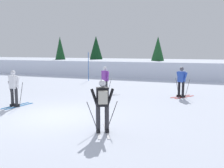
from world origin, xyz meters
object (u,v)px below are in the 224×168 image
conifer_far_right (158,53)px  conifer_far_centre (60,52)px  skier_black (102,104)px  trail_marker_pole (88,67)px  skier_white (14,87)px  skier_blue (181,81)px  conifer_far_left (96,51)px  skier_purple (105,80)px

conifer_far_right → conifer_far_centre: 11.40m
skier_black → conifer_far_centre: (-12.94, 18.12, 1.52)m
skier_black → trail_marker_pole: size_ratio=0.69×
skier_white → conifer_far_centre: 17.93m
skier_blue → conifer_far_left: 17.60m
conifer_far_left → skier_white: bearing=-77.5°
trail_marker_pole → conifer_far_left: (-2.99, 8.33, 1.35)m
skier_purple → conifer_far_centre: bearing=131.2°
skier_purple → conifer_far_centre: conifer_far_centre is taller
trail_marker_pole → skier_blue: bearing=-31.8°
skier_blue → conifer_far_left: size_ratio=0.39×
conifer_far_left → skier_purple: bearing=-64.1°
trail_marker_pole → conifer_far_left: 8.95m
conifer_far_right → skier_blue: bearing=-73.7°
trail_marker_pole → skier_purple: bearing=-56.8°
skier_white → conifer_far_right: size_ratio=0.42×
conifer_far_left → conifer_far_right: bearing=-13.4°
skier_purple → conifer_far_right: bearing=86.5°
skier_purple → skier_blue: bearing=15.4°
skier_blue → trail_marker_pole: trail_marker_pole is taller
conifer_far_right → skier_purple: bearing=-93.5°
trail_marker_pole → conifer_far_centre: conifer_far_centre is taller
skier_blue → skier_purple: size_ratio=1.00×
skier_purple → conifer_far_left: bearing=115.9°
skier_purple → skier_white: same height
conifer_far_left → skier_blue: bearing=-50.1°
trail_marker_pole → conifer_far_centre: (-6.52, 5.88, 1.23)m
skier_blue → skier_purple: bearing=-164.6°
skier_purple → skier_white: (-2.96, -4.01, 0.00)m
skier_black → conifer_far_left: (-9.41, 20.57, 1.63)m
skier_blue → skier_purple: (-4.16, -1.15, -0.00)m
skier_purple → trail_marker_pole: (-4.09, 6.25, 0.33)m
skier_purple → skier_black: same height
skier_blue → conifer_far_right: size_ratio=0.42×
conifer_far_left → conifer_far_right: conifer_far_left is taller
skier_purple → conifer_far_centre: 16.19m
skier_black → conifer_far_left: conifer_far_left is taller
skier_purple → skier_black: 6.42m
conifer_far_left → conifer_far_centre: (-3.53, -2.45, -0.12)m
trail_marker_pole → conifer_far_right: size_ratio=0.61×
conifer_far_left → conifer_far_right: (7.85, -1.86, -0.17)m
skier_blue → skier_black: size_ratio=1.00×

